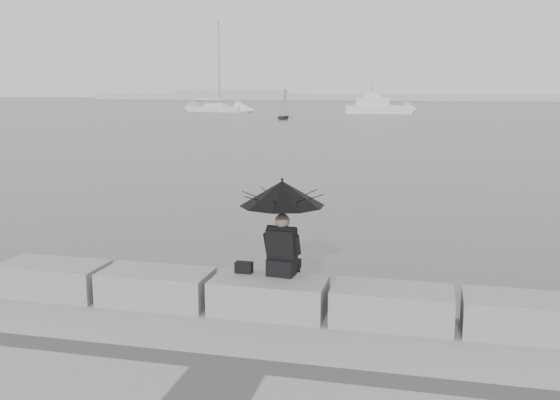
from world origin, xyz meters
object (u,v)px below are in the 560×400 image
(sailboat_left, at_px, (217,108))
(motor_cruiser, at_px, (378,107))
(dinghy, at_px, (283,117))
(seated_person, at_px, (282,205))

(sailboat_left, relative_size, motor_cruiser, 1.41)
(sailboat_left, distance_m, motor_cruiser, 23.17)
(motor_cruiser, height_order, dinghy, motor_cruiser)
(motor_cruiser, bearing_deg, dinghy, -128.45)
(sailboat_left, xyz_separation_m, dinghy, (13.95, -17.43, -0.27))
(sailboat_left, bearing_deg, seated_person, -55.83)
(seated_person, xyz_separation_m, sailboat_left, (-28.09, 77.57, -1.50))
(seated_person, distance_m, motor_cruiser, 77.00)
(seated_person, height_order, dinghy, seated_person)
(motor_cruiser, distance_m, dinghy, 19.07)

